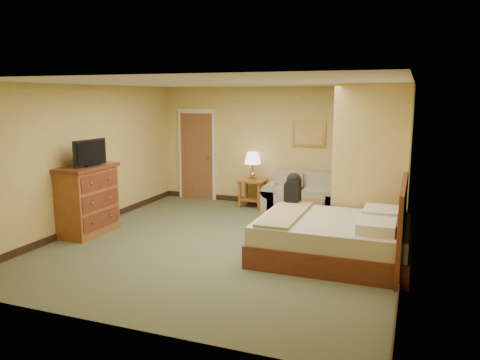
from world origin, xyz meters
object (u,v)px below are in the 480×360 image
at_px(dresser, 88,200).
at_px(bed, 337,238).
at_px(loveseat, 303,199).
at_px(coffee_table, 305,208).

bearing_deg(dresser, bed, 2.97).
bearing_deg(loveseat, coffee_table, -74.66).
xyz_separation_m(coffee_table, bed, (0.89, -1.82, 0.04)).
bearing_deg(coffee_table, bed, -63.92).
bearing_deg(bed, loveseat, 112.84).
relative_size(coffee_table, bed, 0.33).
bearing_deg(dresser, loveseat, 42.45).
relative_size(loveseat, dresser, 1.35).
height_order(loveseat, bed, bed).
xyz_separation_m(loveseat, dresser, (-3.16, -2.89, 0.34)).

